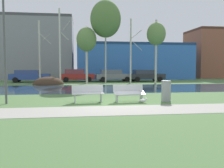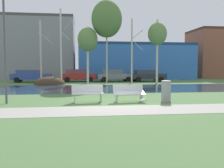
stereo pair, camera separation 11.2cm
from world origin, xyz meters
TOP-DOWN VIEW (x-y plane):
  - ground_plane at (0.00, 10.00)m, footprint 120.00×120.00m
  - paved_path_strip at (0.00, -1.82)m, footprint 60.00×2.18m
  - river_band at (0.00, 8.46)m, footprint 80.00×8.02m
  - soil_mound at (-4.79, 13.61)m, footprint 3.18×2.52m
  - bench_left at (-1.06, 0.57)m, footprint 1.64×0.69m
  - bench_right at (1.05, 0.57)m, footprint 1.64×0.69m
  - trash_bin at (2.99, 0.42)m, footprint 0.51×0.51m
  - seagull at (1.65, -0.02)m, footprint 0.46×0.17m
  - streetlamp at (-5.01, 0.59)m, footprint 0.32×0.32m
  - birch_far_left at (-5.90, 15.44)m, footprint 1.43×2.53m
  - birch_left at (-3.63, 14.62)m, footprint 1.24×2.07m
  - birch_center_left at (-0.79, 14.86)m, footprint 2.20×2.20m
  - birch_center at (1.35, 15.14)m, footprint 3.42×3.42m
  - birch_center_right at (4.18, 14.69)m, footprint 1.39×2.52m
  - birch_right at (6.88, 14.09)m, footprint 2.09×2.09m
  - parked_van_nearest_blue at (-7.61, 17.98)m, footprint 4.70×2.25m
  - parked_sedan_second_red at (-2.00, 18.27)m, footprint 4.30×2.24m
  - parked_hatch_third_grey at (2.59, 18.09)m, footprint 4.68×2.18m
  - parked_wagon_fourth_dark at (6.78, 17.86)m, footprint 4.56×2.27m
  - building_grey_warehouse at (-7.78, 26.16)m, footprint 10.25×7.10m
  - building_blue_store at (6.77, 25.56)m, footprint 17.47×7.93m

SIDE VIEW (x-z plane):
  - ground_plane at x=0.00m, z-range 0.00..0.00m
  - soil_mound at x=-4.79m, z-range -0.82..0.82m
  - river_band at x=0.00m, z-range 0.00..0.01m
  - paved_path_strip at x=0.00m, z-range 0.00..0.01m
  - seagull at x=1.65m, z-range 0.00..0.26m
  - bench_left at x=-1.06m, z-range 0.04..0.91m
  - bench_right at x=1.05m, z-range 0.04..0.91m
  - trash_bin at x=2.99m, z-range 0.02..1.09m
  - parked_wagon_fourth_dark at x=6.78m, z-range 0.05..1.52m
  - parked_van_nearest_blue at x=-7.61m, z-range 0.05..1.52m
  - parked_hatch_third_grey at x=2.59m, z-range 0.04..1.55m
  - parked_sedan_second_red at x=-2.00m, z-range 0.03..1.60m
  - building_blue_store at x=6.77m, z-range 0.00..5.44m
  - birch_far_left at x=-5.90m, z-range 0.10..6.99m
  - birch_center_right at x=4.18m, z-range 0.07..7.28m
  - streetlamp at x=-5.01m, z-range 0.94..6.88m
  - birch_left at x=-3.63m, z-range 0.08..8.14m
  - building_grey_warehouse at x=-7.78m, z-range 0.00..9.31m
  - birch_center_left at x=-0.79m, z-range 1.69..7.92m
  - birch_right at x=6.88m, z-range 1.90..8.93m
  - birch_center at x=1.35m, z-range 2.55..11.78m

